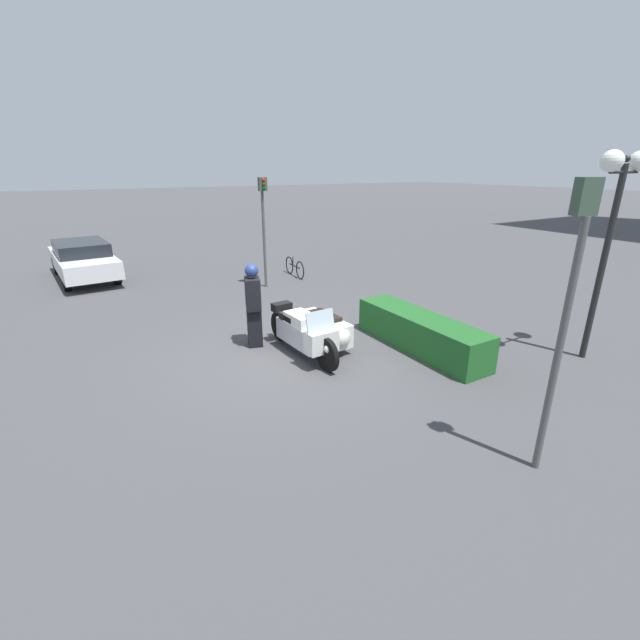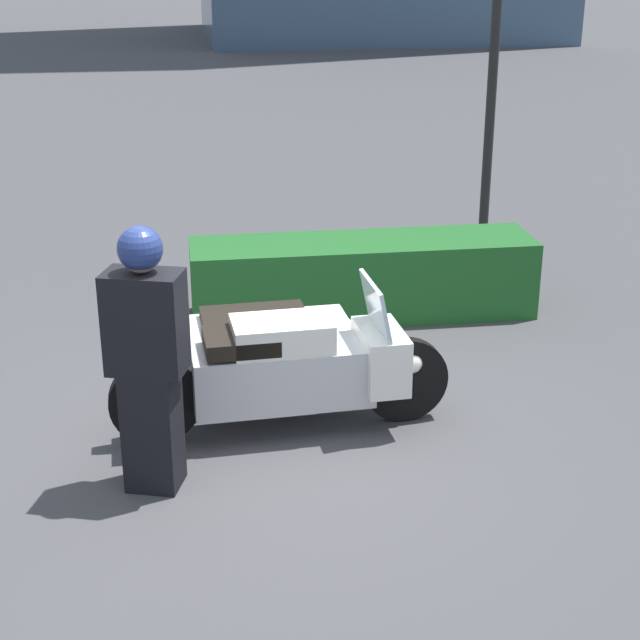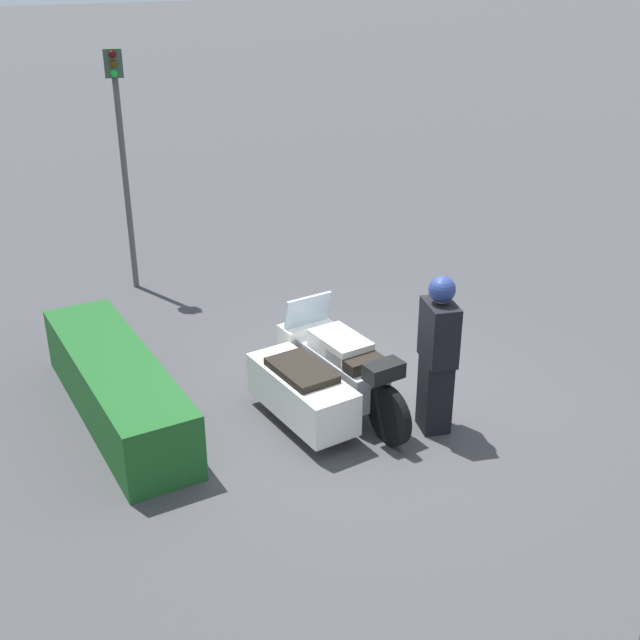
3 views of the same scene
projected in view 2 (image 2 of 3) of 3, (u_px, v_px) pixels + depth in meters
The scene contains 4 objects.
ground_plane at pixel (254, 448), 7.25m from camera, with size 160.00×160.00×0.00m, color #424244.
police_motorcycle at pixel (281, 357), 7.62m from camera, with size 2.59×1.22×1.17m.
officer_rider at pixel (147, 355), 6.42m from camera, with size 0.57×0.44×1.85m.
hedge_bush_curbside at pixel (363, 278), 9.69m from camera, with size 3.37×0.83×0.77m, color #1E5623.
Camera 2 is at (-0.44, -6.41, 3.53)m, focal length 55.00 mm.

